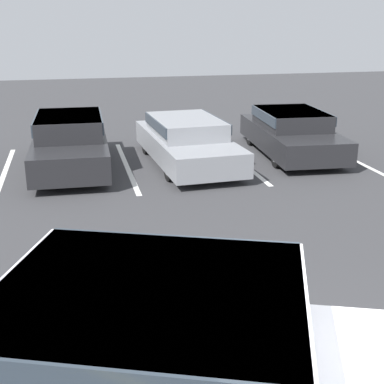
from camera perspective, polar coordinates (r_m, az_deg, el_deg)
stall_stripe_a at (r=13.57m, az=-19.38°, el=1.91°), size 0.12×4.84×0.01m
stall_stripe_b at (r=13.53m, az=-6.99°, el=2.79°), size 0.12×4.84×0.01m
stall_stripe_c at (r=14.12m, az=4.94°, el=3.51°), size 0.12×4.84×0.01m
stall_stripe_d at (r=15.26m, az=15.51°, el=4.02°), size 0.12×4.84×0.01m
parked_sedan_a at (r=13.46m, az=-12.87°, el=5.41°), size 1.84×4.56×1.30m
parked_sedan_b at (r=13.52m, az=-0.57°, el=5.61°), size 2.02×4.62×1.16m
parked_sedan_c at (r=14.75m, az=10.55°, el=6.40°), size 2.04×4.41×1.18m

